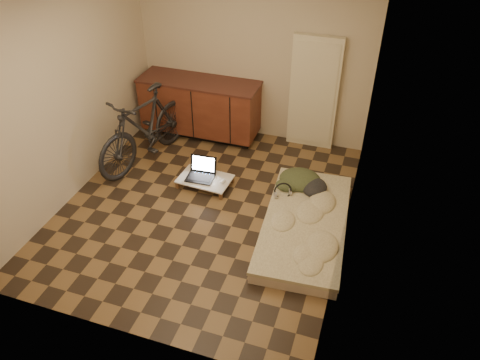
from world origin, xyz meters
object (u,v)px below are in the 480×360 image
(futon, at_px, (305,225))
(laptop, at_px, (201,173))
(lap_desk, at_px, (205,179))
(bicycle, at_px, (144,124))

(futon, xyz_separation_m, laptop, (-1.54, 0.49, 0.08))
(lap_desk, bearing_deg, laptop, 157.11)
(futon, xyz_separation_m, lap_desk, (-1.48, 0.46, 0.02))
(futon, bearing_deg, lap_desk, 158.57)
(lap_desk, xyz_separation_m, laptop, (-0.06, 0.03, 0.07))
(futon, height_order, lap_desk, futon)
(futon, relative_size, laptop, 5.32)
(lap_desk, relative_size, laptop, 1.89)
(bicycle, height_order, lap_desk, bicycle)
(bicycle, xyz_separation_m, futon, (2.50, -0.79, -0.51))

